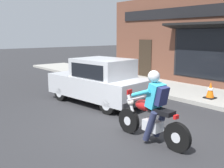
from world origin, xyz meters
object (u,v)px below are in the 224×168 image
object	(u,v)px
car_hatchback	(99,82)
traffic_cone	(210,90)
motorcycle_with_rider	(152,113)
fire_hydrant	(108,67)

from	to	relation	value
car_hatchback	traffic_cone	world-z (taller)	car_hatchback
motorcycle_with_rider	traffic_cone	size ratio (longest dim) A/B	3.37
motorcycle_with_rider	car_hatchback	distance (m)	3.62
car_hatchback	fire_hydrant	size ratio (longest dim) A/B	4.49
traffic_cone	fire_hydrant	size ratio (longest dim) A/B	0.68
traffic_cone	car_hatchback	bearing A→B (deg)	142.45
traffic_cone	motorcycle_with_rider	bearing A→B (deg)	-165.90
car_hatchback	traffic_cone	xyz separation A→B (m)	(3.11, -2.39, -0.33)
traffic_cone	fire_hydrant	bearing A→B (deg)	85.50
car_hatchback	traffic_cone	size ratio (longest dim) A/B	6.58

